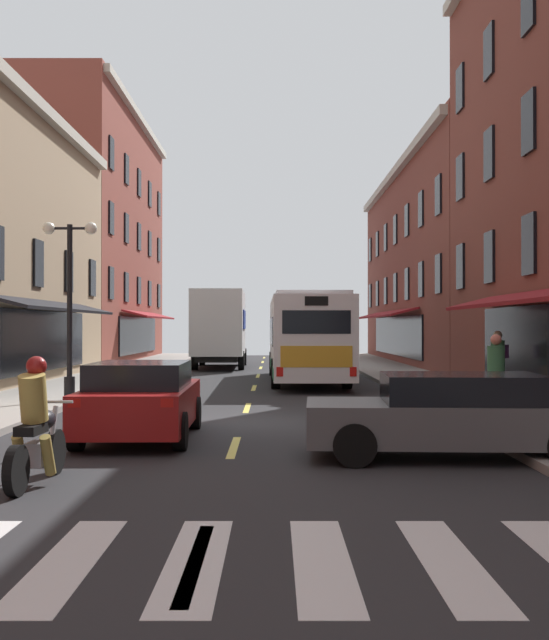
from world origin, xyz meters
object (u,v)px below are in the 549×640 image
at_px(pedestrian_near, 502,362).
at_px(street_lamp_twin, 73,301).
at_px(transit_bus, 309,337).
at_px(sedan_far, 457,415).
at_px(box_truck, 224,328).
at_px(sedan_near, 232,349).
at_px(pedestrian_mid, 500,374).
at_px(sedan_mid, 145,400).
at_px(motorcycle_rider, 40,430).

xyz_separation_m(pedestrian_near, street_lamp_twin, (-11.32, -0.58, 1.63)).
relative_size(transit_bus, sedan_far, 2.52).
bearing_deg(box_truck, sedan_near, 90.73).
bearing_deg(sedan_near, pedestrian_mid, -76.73).
distance_m(transit_bus, sedan_mid, 15.42).
height_order(box_truck, sedan_mid, box_truck).
distance_m(box_truck, pedestrian_near, 19.97).
relative_size(transit_bus, pedestrian_near, 6.38).
height_order(transit_bus, sedan_near, transit_bus).
bearing_deg(pedestrian_near, sedan_mid, 89.01).
xyz_separation_m(sedan_near, motorcycle_rider, (-0.25, -38.12, 0.02)).
xyz_separation_m(sedan_far, pedestrian_mid, (1.89, 4.37, 0.36)).
distance_m(sedan_mid, sedan_far, 5.61).
bearing_deg(street_lamp_twin, box_truck, 81.89).
xyz_separation_m(pedestrian_near, pedestrian_mid, (-1.33, -4.53, -0.06)).
xyz_separation_m(sedan_near, pedestrian_mid, (7.47, -31.67, 0.35)).
xyz_separation_m(sedan_far, pedestrian_near, (3.21, 8.90, 0.42)).
distance_m(transit_bus, motorcycle_rider, 19.63).
height_order(sedan_near, motorcycle_rider, motorcycle_rider).
relative_size(transit_bus, sedan_near, 2.39).
relative_size(box_truck, sedan_near, 1.63).
height_order(box_truck, sedan_far, box_truck).
xyz_separation_m(transit_bus, sedan_near, (-3.98, 18.97, -0.98)).
distance_m(box_truck, motorcycle_rider, 28.97).
distance_m(sedan_far, street_lamp_twin, 11.80).
bearing_deg(box_truck, motorcycle_rider, -90.73).
distance_m(sedan_near, sedan_far, 36.47).
height_order(sedan_near, sedan_far, sedan_near).
relative_size(box_truck, street_lamp_twin, 1.69).
relative_size(sedan_far, pedestrian_near, 2.53).
bearing_deg(sedan_mid, box_truck, 90.63).
bearing_deg(transit_bus, pedestrian_mid, -74.62).
bearing_deg(sedan_far, motorcycle_rider, -160.43).
distance_m(transit_bus, street_lamp_twin, 10.95).
height_order(sedan_mid, pedestrian_near, pedestrian_near).
bearing_deg(pedestrian_mid, pedestrian_near, 177.15).
distance_m(sedan_near, pedestrian_near, 28.53).
distance_m(sedan_near, sedan_mid, 33.94).
distance_m(sedan_near, motorcycle_rider, 38.12).
height_order(motorcycle_rider, street_lamp_twin, street_lamp_twin).
height_order(pedestrian_near, pedestrian_mid, pedestrian_near).
bearing_deg(transit_bus, sedan_near, 101.84).
distance_m(transit_bus, sedan_far, 17.18).
bearing_deg(pedestrian_mid, motorcycle_rider, -36.66).
bearing_deg(street_lamp_twin, motorcycle_rider, -77.68).
bearing_deg(transit_bus, box_truck, 111.50).
distance_m(sedan_mid, pedestrian_mid, 7.44).
relative_size(sedan_near, sedan_far, 1.06).
distance_m(sedan_mid, street_lamp_twin, 7.15).
height_order(box_truck, pedestrian_near, box_truck).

